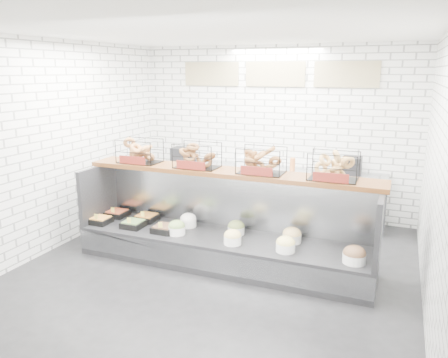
% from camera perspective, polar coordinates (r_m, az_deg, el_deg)
% --- Properties ---
extents(ground, '(5.50, 5.50, 0.00)m').
position_cam_1_polar(ground, '(5.82, -1.39, -12.10)').
color(ground, black).
rests_on(ground, ground).
extents(room_shell, '(5.02, 5.51, 3.01)m').
position_cam_1_polar(room_shell, '(5.81, 0.88, 9.03)').
color(room_shell, white).
rests_on(room_shell, ground).
extents(display_case, '(4.00, 0.90, 1.20)m').
position_cam_1_polar(display_case, '(5.98, -0.14, -7.95)').
color(display_case, black).
rests_on(display_case, ground).
extents(bagel_shelf, '(4.10, 0.50, 0.40)m').
position_cam_1_polar(bagel_shelf, '(5.83, 0.58, 2.35)').
color(bagel_shelf, '#46240F').
rests_on(bagel_shelf, display_case).
extents(prep_counter, '(4.00, 0.60, 1.20)m').
position_cam_1_polar(prep_counter, '(7.81, 5.64, -1.62)').
color(prep_counter, '#93969B').
rests_on(prep_counter, ground).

